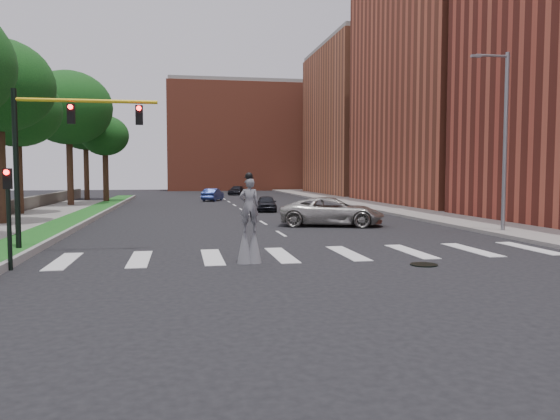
# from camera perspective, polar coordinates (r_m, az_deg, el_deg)

# --- Properties ---
(ground_plane) EXTENTS (160.00, 160.00, 0.00)m
(ground_plane) POSITION_cam_1_polar(r_m,az_deg,el_deg) (19.75, 4.36, -5.07)
(ground_plane) COLOR black
(ground_plane) RESTS_ON ground
(grass_median) EXTENTS (2.00, 60.00, 0.25)m
(grass_median) POSITION_cam_1_polar(r_m,az_deg,el_deg) (39.52, -19.85, -0.57)
(grass_median) COLOR #17521A
(grass_median) RESTS_ON ground
(median_curb) EXTENTS (0.20, 60.00, 0.28)m
(median_curb) POSITION_cam_1_polar(r_m,az_deg,el_deg) (39.36, -18.34, -0.53)
(median_curb) COLOR gray
(median_curb) RESTS_ON ground
(sidewalk_right) EXTENTS (5.00, 90.00, 0.18)m
(sidewalk_right) POSITION_cam_1_polar(r_m,az_deg,el_deg) (47.31, 11.32, 0.26)
(sidewalk_right) COLOR gray
(sidewalk_right) RESTS_ON ground
(stone_wall) EXTENTS (0.50, 56.00, 1.10)m
(stone_wall) POSITION_cam_1_polar(r_m,az_deg,el_deg) (42.67, -26.73, 0.13)
(stone_wall) COLOR #524E46
(stone_wall) RESTS_ON ground
(manhole) EXTENTS (0.90, 0.90, 0.04)m
(manhole) POSITION_cam_1_polar(r_m,az_deg,el_deg) (18.91, 14.80, -5.54)
(manhole) COLOR black
(manhole) RESTS_ON ground
(building_mid) EXTENTS (16.00, 22.00, 24.00)m
(building_mid) POSITION_cam_1_polar(r_m,az_deg,el_deg) (56.52, 18.77, 12.84)
(building_mid) COLOR #A24A33
(building_mid) RESTS_ON ground
(building_far) EXTENTS (16.00, 22.00, 20.00)m
(building_far) POSITION_cam_1_polar(r_m,az_deg,el_deg) (78.00, 10.02, 9.01)
(building_far) COLOR #AF6040
(building_far) RESTS_ON ground
(building_backdrop) EXTENTS (26.00, 14.00, 18.00)m
(building_backdrop) POSITION_cam_1_polar(r_m,az_deg,el_deg) (97.66, -3.94, 7.45)
(building_backdrop) COLOR #A24A33
(building_backdrop) RESTS_ON ground
(streetlight) EXTENTS (2.05, 0.20, 9.00)m
(streetlight) POSITION_cam_1_polar(r_m,az_deg,el_deg) (29.55, 22.33, 7.17)
(streetlight) COLOR slate
(streetlight) RESTS_ON ground
(traffic_signal) EXTENTS (5.30, 0.23, 6.20)m
(traffic_signal) POSITION_cam_1_polar(r_m,az_deg,el_deg) (22.40, -22.90, 6.35)
(traffic_signal) COLOR black
(traffic_signal) RESTS_ON ground
(secondary_signal) EXTENTS (0.25, 0.21, 3.23)m
(secondary_signal) POSITION_cam_1_polar(r_m,az_deg,el_deg) (19.15, -26.50, 0.09)
(secondary_signal) COLOR black
(secondary_signal) RESTS_ON ground
(stilt_performer) EXTENTS (0.84, 0.53, 3.10)m
(stilt_performer) POSITION_cam_1_polar(r_m,az_deg,el_deg) (18.58, -3.24, -1.72)
(stilt_performer) COLOR #321E14
(stilt_performer) RESTS_ON ground
(suv_crossing) EXTENTS (6.51, 4.43, 1.66)m
(suv_crossing) POSITION_cam_1_polar(r_m,az_deg,el_deg) (31.62, 5.45, -0.16)
(suv_crossing) COLOR #ACAAA3
(suv_crossing) RESTS_ON ground
(car_near) EXTENTS (1.85, 3.81, 1.25)m
(car_near) POSITION_cam_1_polar(r_m,az_deg,el_deg) (43.06, -1.43, 0.69)
(car_near) COLOR black
(car_near) RESTS_ON ground
(car_mid) EXTENTS (2.68, 4.24, 1.32)m
(car_mid) POSITION_cam_1_polar(r_m,az_deg,el_deg) (59.13, -7.04, 1.59)
(car_mid) COLOR navy
(car_mid) RESTS_ON ground
(car_far) EXTENTS (2.97, 4.47, 1.20)m
(car_far) POSITION_cam_1_polar(r_m,az_deg,el_deg) (74.21, -4.56, 2.05)
(car_far) COLOR black
(car_far) RESTS_ON ground
(tree_3) EXTENTS (6.08, 6.08, 10.03)m
(tree_3) POSITION_cam_1_polar(r_m,az_deg,el_deg) (42.76, -25.83, 9.36)
(tree_3) COLOR #321E14
(tree_3) RESTS_ON ground
(tree_4) EXTENTS (7.63, 7.63, 12.01)m
(tree_4) POSITION_cam_1_polar(r_m,az_deg,el_deg) (52.35, -21.24, 9.90)
(tree_4) COLOR #321E14
(tree_4) RESTS_ON ground
(tree_5) EXTENTS (6.26, 6.26, 10.87)m
(tree_5) POSITION_cam_1_polar(r_m,az_deg,el_deg) (64.76, -19.68, 8.24)
(tree_5) COLOR #321E14
(tree_5) RESTS_ON ground
(tree_6) EXTENTS (4.62, 4.62, 8.63)m
(tree_6) POSITION_cam_1_polar(r_m,az_deg,el_deg) (56.57, -17.83, 7.33)
(tree_6) COLOR #321E14
(tree_6) RESTS_ON ground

